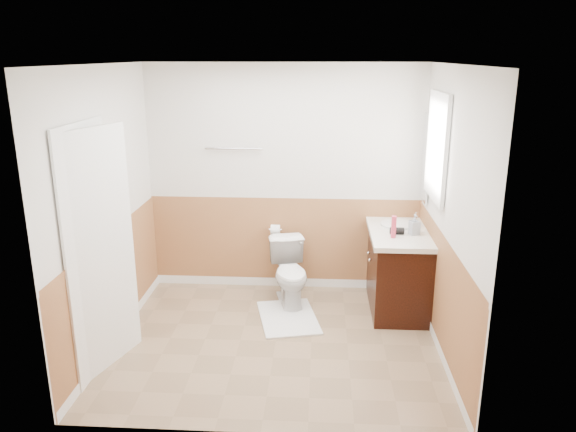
# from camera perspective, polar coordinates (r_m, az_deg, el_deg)

# --- Properties ---
(floor) EXTENTS (3.00, 3.00, 0.00)m
(floor) POSITION_cam_1_polar(r_m,az_deg,el_deg) (5.27, -1.28, -12.85)
(floor) COLOR #8C7051
(floor) RESTS_ON ground
(ceiling) EXTENTS (3.00, 3.00, 0.00)m
(ceiling) POSITION_cam_1_polar(r_m,az_deg,el_deg) (4.60, -1.49, 15.47)
(ceiling) COLOR white
(ceiling) RESTS_ON floor
(wall_back) EXTENTS (3.00, 0.00, 3.00)m
(wall_back) POSITION_cam_1_polar(r_m,az_deg,el_deg) (6.04, -0.34, 3.75)
(wall_back) COLOR silver
(wall_back) RESTS_ON floor
(wall_front) EXTENTS (3.00, 0.00, 3.00)m
(wall_front) POSITION_cam_1_polar(r_m,az_deg,el_deg) (3.56, -3.13, -5.50)
(wall_front) COLOR silver
(wall_front) RESTS_ON floor
(wall_left) EXTENTS (0.00, 3.00, 3.00)m
(wall_left) POSITION_cam_1_polar(r_m,az_deg,el_deg) (5.13, -18.32, 0.59)
(wall_left) COLOR silver
(wall_left) RESTS_ON floor
(wall_right) EXTENTS (0.00, 3.00, 3.00)m
(wall_right) POSITION_cam_1_polar(r_m,az_deg,el_deg) (4.89, 16.41, 0.01)
(wall_right) COLOR silver
(wall_right) RESTS_ON floor
(wainscot_back) EXTENTS (3.00, 0.00, 3.00)m
(wainscot_back) POSITION_cam_1_polar(r_m,az_deg,el_deg) (6.24, -0.34, -3.01)
(wainscot_back) COLOR #AC7445
(wainscot_back) RESTS_ON floor
(wainscot_front) EXTENTS (3.00, 0.00, 3.00)m
(wainscot_front) POSITION_cam_1_polar(r_m,az_deg,el_deg) (3.91, -2.94, -15.67)
(wainscot_front) COLOR #AC7445
(wainscot_front) RESTS_ON floor
(wainscot_left) EXTENTS (0.00, 2.60, 2.60)m
(wainscot_left) POSITION_cam_1_polar(r_m,az_deg,el_deg) (5.37, -17.48, -7.14)
(wainscot_left) COLOR #AC7445
(wainscot_left) RESTS_ON floor
(wainscot_right) EXTENTS (0.00, 2.60, 2.60)m
(wainscot_right) POSITION_cam_1_polar(r_m,az_deg,el_deg) (5.15, 15.60, -8.02)
(wainscot_right) COLOR #AC7445
(wainscot_right) RESTS_ON floor
(toilet) EXTENTS (0.52, 0.73, 0.68)m
(toilet) POSITION_cam_1_polar(r_m,az_deg,el_deg) (5.88, 0.24, -5.94)
(toilet) COLOR white
(toilet) RESTS_ON floor
(bath_mat) EXTENTS (0.71, 0.90, 0.02)m
(bath_mat) POSITION_cam_1_polar(r_m,az_deg,el_deg) (5.67, 0.01, -10.49)
(bath_mat) COLOR white
(bath_mat) RESTS_ON floor
(vanity_cabinet) EXTENTS (0.55, 1.10, 0.80)m
(vanity_cabinet) POSITION_cam_1_polar(r_m,az_deg,el_deg) (5.90, 11.26, -5.55)
(vanity_cabinet) COLOR black
(vanity_cabinet) RESTS_ON floor
(vanity_knob_left) EXTENTS (0.03, 0.03, 0.03)m
(vanity_knob_left) POSITION_cam_1_polar(r_m,az_deg,el_deg) (5.72, 8.49, -4.51)
(vanity_knob_left) COLOR silver
(vanity_knob_left) RESTS_ON vanity_cabinet
(vanity_knob_right) EXTENTS (0.03, 0.03, 0.03)m
(vanity_knob_right) POSITION_cam_1_polar(r_m,az_deg,el_deg) (5.90, 8.33, -3.82)
(vanity_knob_right) COLOR white
(vanity_knob_right) RESTS_ON vanity_cabinet
(countertop) EXTENTS (0.60, 1.15, 0.05)m
(countertop) POSITION_cam_1_polar(r_m,az_deg,el_deg) (5.75, 11.40, -1.62)
(countertop) COLOR white
(countertop) RESTS_ON vanity_cabinet
(sink_basin) EXTENTS (0.36, 0.36, 0.02)m
(sink_basin) POSITION_cam_1_polar(r_m,az_deg,el_deg) (5.89, 11.32, -0.85)
(sink_basin) COLOR white
(sink_basin) RESTS_ON countertop
(faucet) EXTENTS (0.02, 0.02, 0.14)m
(faucet) POSITION_cam_1_polar(r_m,az_deg,el_deg) (5.90, 13.09, -0.32)
(faucet) COLOR silver
(faucet) RESTS_ON countertop
(lotion_bottle) EXTENTS (0.05, 0.05, 0.22)m
(lotion_bottle) POSITION_cam_1_polar(r_m,az_deg,el_deg) (5.45, 10.90, -1.12)
(lotion_bottle) COLOR #CA344C
(lotion_bottle) RESTS_ON countertop
(soap_dispenser) EXTENTS (0.11, 0.12, 0.20)m
(soap_dispenser) POSITION_cam_1_polar(r_m,az_deg,el_deg) (5.60, 12.98, -0.88)
(soap_dispenser) COLOR #929BA5
(soap_dispenser) RESTS_ON countertop
(hair_dryer_body) EXTENTS (0.14, 0.07, 0.07)m
(hair_dryer_body) POSITION_cam_1_polar(r_m,az_deg,el_deg) (5.59, 11.23, -1.51)
(hair_dryer_body) COLOR black
(hair_dryer_body) RESTS_ON countertop
(hair_dryer_handle) EXTENTS (0.03, 0.03, 0.07)m
(hair_dryer_handle) POSITION_cam_1_polar(r_m,az_deg,el_deg) (5.67, 10.80, -1.53)
(hair_dryer_handle) COLOR black
(hair_dryer_handle) RESTS_ON countertop
(mirror_panel) EXTENTS (0.02, 0.35, 0.90)m
(mirror_panel) POSITION_cam_1_polar(r_m,az_deg,el_deg) (5.87, 14.12, 5.87)
(mirror_panel) COLOR silver
(mirror_panel) RESTS_ON wall_right
(window_frame) EXTENTS (0.04, 0.80, 1.00)m
(window_frame) POSITION_cam_1_polar(r_m,az_deg,el_deg) (5.34, 15.17, 6.96)
(window_frame) COLOR white
(window_frame) RESTS_ON wall_right
(window_glass) EXTENTS (0.01, 0.70, 0.90)m
(window_glass) POSITION_cam_1_polar(r_m,az_deg,el_deg) (5.35, 15.34, 6.95)
(window_glass) COLOR white
(window_glass) RESTS_ON wall_right
(door) EXTENTS (0.29, 0.78, 2.04)m
(door) POSITION_cam_1_polar(r_m,az_deg,el_deg) (4.76, -18.90, -3.57)
(door) COLOR white
(door) RESTS_ON wall_left
(door_frame) EXTENTS (0.02, 0.92, 2.10)m
(door_frame) POSITION_cam_1_polar(r_m,az_deg,el_deg) (4.79, -19.75, -3.42)
(door_frame) COLOR white
(door_frame) RESTS_ON wall_left
(door_knob) EXTENTS (0.06, 0.06, 0.06)m
(door_knob) POSITION_cam_1_polar(r_m,az_deg,el_deg) (5.05, -16.82, -3.08)
(door_knob) COLOR silver
(door_knob) RESTS_ON door
(towel_bar) EXTENTS (0.62, 0.02, 0.02)m
(towel_bar) POSITION_cam_1_polar(r_m,az_deg,el_deg) (5.98, -5.69, 6.96)
(towel_bar) COLOR silver
(towel_bar) RESTS_ON wall_back
(tp_holder_bar) EXTENTS (0.14, 0.02, 0.02)m
(tp_holder_bar) POSITION_cam_1_polar(r_m,az_deg,el_deg) (6.12, -1.31, -1.42)
(tp_holder_bar) COLOR silver
(tp_holder_bar) RESTS_ON wall_back
(tp_roll) EXTENTS (0.10, 0.11, 0.11)m
(tp_roll) POSITION_cam_1_polar(r_m,az_deg,el_deg) (6.12, -1.31, -1.42)
(tp_roll) COLOR white
(tp_roll) RESTS_ON tp_holder_bar
(tp_sheet) EXTENTS (0.10, 0.01, 0.16)m
(tp_sheet) POSITION_cam_1_polar(r_m,az_deg,el_deg) (6.16, -1.31, -2.39)
(tp_sheet) COLOR white
(tp_sheet) RESTS_ON tp_roll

